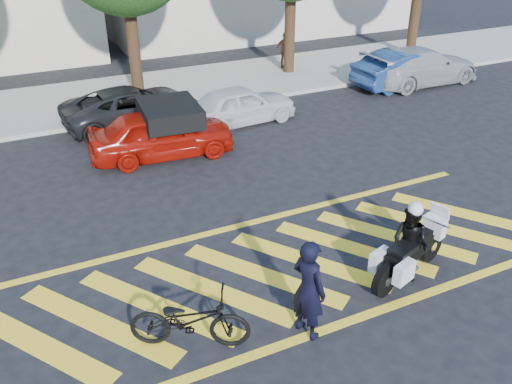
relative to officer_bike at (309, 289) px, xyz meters
name	(u,v)px	position (x,y,z in m)	size (l,w,h in m)	color
ground	(289,267)	(0.63, 1.80, -0.96)	(90.00, 90.00, 0.00)	black
sidewalk	(139,94)	(0.63, 13.80, -0.88)	(60.00, 5.00, 0.15)	#9E998E
crosswalk	(287,267)	(0.59, 1.80, -0.95)	(12.33, 4.00, 0.01)	yellow
officer_bike	(309,289)	(0.00, 0.00, 0.00)	(0.70, 0.46, 1.91)	black
bicycle	(190,320)	(-1.93, 0.60, -0.42)	(0.71, 2.05, 1.07)	black
police_motorcycle	(409,254)	(2.61, 0.50, -0.39)	(2.27, 1.14, 1.04)	black
officer_moto	(410,244)	(2.59, 0.51, -0.16)	(0.78, 0.61, 1.60)	black
red_convertible	(162,133)	(-0.11, 8.18, -0.25)	(1.67, 4.16, 1.42)	#9F1007
parked_mid_left	(132,107)	(-0.27, 11.00, -0.32)	(2.10, 4.56, 1.27)	black
parked_mid_right	(241,105)	(3.03, 9.60, -0.32)	(1.51, 3.75, 1.28)	silver
parked_right	(404,68)	(10.53, 10.49, -0.24)	(1.51, 4.33, 1.43)	navy
parked_far_right	(421,66)	(11.33, 10.41, -0.23)	(2.05, 5.05, 1.46)	#9DA0A4
pedestrian_right	(285,50)	(7.21, 14.29, -0.05)	(0.89, 0.37, 1.52)	brown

